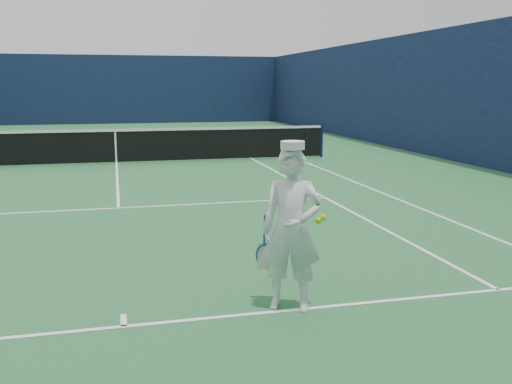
{
  "coord_description": "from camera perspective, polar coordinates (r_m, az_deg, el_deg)",
  "views": [
    {
      "loc": [
        0.0,
        -17.15,
        2.28
      ],
      "look_at": [
        1.69,
        -10.31,
        0.95
      ],
      "focal_mm": 40.0,
      "sensor_mm": 36.0,
      "label": 1
    }
  ],
  "objects": [
    {
      "name": "court_markings",
      "position": [
        17.3,
        -13.78,
        2.81
      ],
      "size": [
        11.03,
        23.83,
        0.01
      ],
      "color": "white",
      "rests_on": "ground"
    },
    {
      "name": "tennis_net",
      "position": [
        17.23,
        -13.86,
        4.63
      ],
      "size": [
        12.88,
        0.09,
        1.07
      ],
      "color": "#141E4C",
      "rests_on": "ground"
    },
    {
      "name": "windscreen_fence",
      "position": [
        17.15,
        -14.08,
        9.43
      ],
      "size": [
        20.12,
        36.12,
        4.0
      ],
      "color": "#0F1A38",
      "rests_on": "ground"
    },
    {
      "name": "ground",
      "position": [
        17.3,
        -13.78,
        2.8
      ],
      "size": [
        80.0,
        80.0,
        0.0
      ],
      "primitive_type": "plane",
      "color": "#256332",
      "rests_on": "ground"
    },
    {
      "name": "tennis_player",
      "position": [
        5.78,
        3.57,
        -3.7
      ],
      "size": [
        0.72,
        0.71,
        1.73
      ],
      "rotation": [
        0.0,
        0.0,
        -0.43
      ],
      "color": "white",
      "rests_on": "ground"
    }
  ]
}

